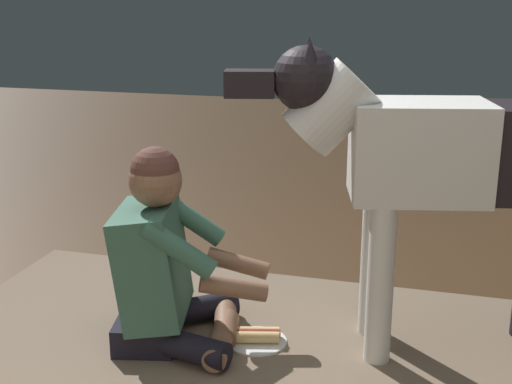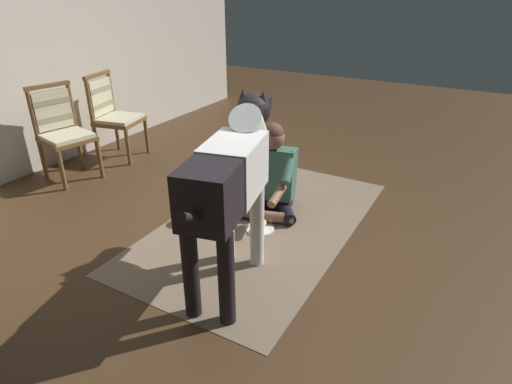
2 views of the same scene
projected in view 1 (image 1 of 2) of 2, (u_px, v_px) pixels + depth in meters
ground_plane at (282, 363)px, 2.68m from camera, size 13.46×13.46×0.00m
area_rug at (234, 342)px, 2.83m from camera, size 2.57×1.48×0.01m
person_sitting_on_floor at (165, 265)px, 2.76m from camera, size 0.68×0.57×0.82m
large_dog at (435, 160)px, 2.59m from camera, size 1.49×0.52×1.23m
hot_dog_on_plate at (257, 337)px, 2.83m from camera, size 0.25×0.25×0.06m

